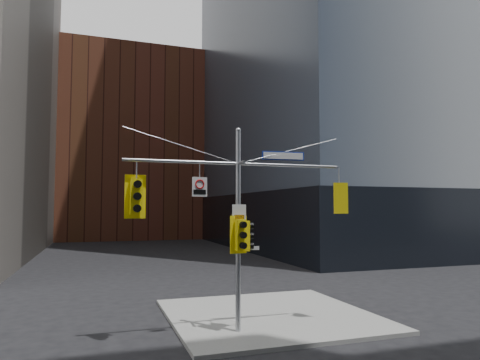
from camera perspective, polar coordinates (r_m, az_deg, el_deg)
ground at (r=13.97m, az=2.52°, el=-22.18°), size 160.00×160.00×0.00m
sidewalk_corner at (r=18.24m, az=3.93°, el=-17.54°), size 8.00×8.00×0.15m
podium_ne at (r=55.18m, az=17.95°, el=-5.11°), size 36.40×36.40×6.00m
brick_midrise at (r=71.19m, az=-14.58°, el=4.03°), size 26.00×20.00×28.00m
signal_assembly at (r=15.14m, az=-0.25°, el=-3.77°), size 8.00×0.80×7.30m
traffic_light_west_arm at (r=14.45m, az=-13.68°, el=-2.14°), size 0.70×0.57×1.46m
traffic_light_east_arm at (r=16.89m, az=13.10°, el=-2.38°), size 0.56×0.50×1.18m
traffic_light_pole_side at (r=15.28m, az=0.91°, el=-7.46°), size 0.43×0.36×1.06m
traffic_light_pole_front at (r=14.92m, az=0.07°, el=-7.32°), size 0.63×0.54×1.32m
street_sign_blade at (r=15.90m, az=5.78°, el=3.23°), size 1.63×0.17×0.32m
regulatory_sign_arm at (r=14.76m, az=-5.39°, el=-0.83°), size 0.54×0.10×0.67m
regulatory_sign_pole at (r=15.03m, az=-0.11°, el=-4.60°), size 0.50×0.06×0.65m
street_blade_ew at (r=15.36m, az=1.36°, el=-9.08°), size 0.66×0.11×0.13m
street_blade_ns at (r=15.65m, az=-0.78°, el=-9.58°), size 0.07×0.76×0.15m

